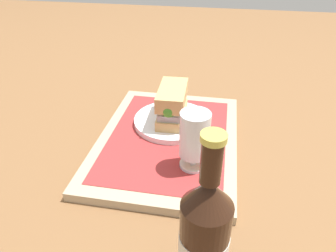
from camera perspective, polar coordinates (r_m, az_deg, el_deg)
The scene contains 7 objects.
ground_plane at distance 0.75m, azimuth -0.00°, elevation -3.20°, with size 3.00×3.00×0.00m, color brown.
tray at distance 0.75m, azimuth -0.00°, elevation -2.58°, with size 0.44×0.32×0.02m, color tan.
placemat at distance 0.74m, azimuth -0.00°, elevation -1.91°, with size 0.38×0.27×0.00m, color #9E2D2D.
plate at distance 0.79m, azimuth 0.60°, elevation 0.93°, with size 0.19×0.19×0.01m, color white.
sandwich at distance 0.76m, azimuth 0.59°, elevation 4.02°, with size 0.13×0.07×0.08m.
beer_glass at distance 0.62m, azimuth 4.83°, elevation -1.99°, with size 0.06×0.06×0.12m.
beer_bottle at distance 0.43m, azimuth 6.55°, elevation -19.74°, with size 0.07×0.07×0.27m.
Camera 1 is at (0.60, 0.11, 0.44)m, focal length 33.57 mm.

